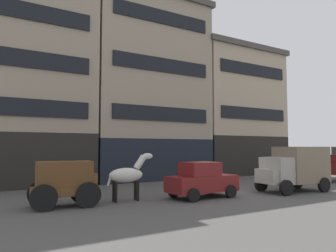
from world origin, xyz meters
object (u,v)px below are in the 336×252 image
at_px(sedan_dark, 202,180).
at_px(pedestrian_officer, 265,166).
at_px(delivery_truck_far, 294,167).
at_px(draft_horse, 128,175).
at_px(cargo_wagon, 66,180).

bearing_deg(sedan_dark, pedestrian_officer, 28.20).
relative_size(delivery_truck_far, sedan_dark, 1.19).
bearing_deg(pedestrian_officer, sedan_dark, -151.80).
bearing_deg(draft_horse, delivery_truck_far, -11.50).
xyz_separation_m(draft_horse, pedestrian_officer, (14.90, 5.01, -0.29)).
distance_m(cargo_wagon, sedan_dark, 6.71).
distance_m(cargo_wagon, draft_horse, 2.95).
height_order(cargo_wagon, delivery_truck_far, delivery_truck_far).
bearing_deg(delivery_truck_far, cargo_wagon, 171.12).
xyz_separation_m(draft_horse, delivery_truck_far, (9.69, -1.97, 0.15)).
height_order(cargo_wagon, sedan_dark, cargo_wagon).
bearing_deg(draft_horse, cargo_wagon, 179.94).
height_order(cargo_wagon, draft_horse, draft_horse).
distance_m(delivery_truck_far, pedestrian_officer, 8.72).
relative_size(cargo_wagon, pedestrian_officer, 1.66).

